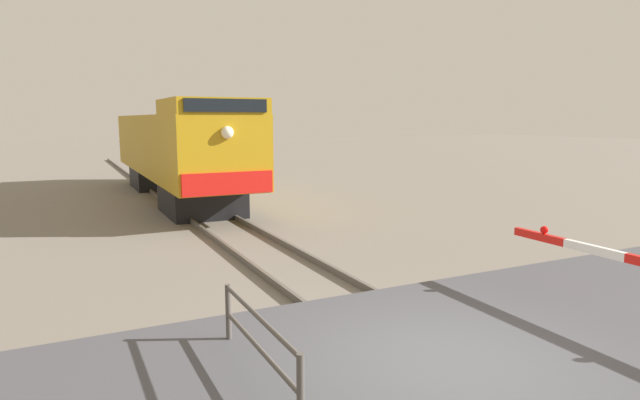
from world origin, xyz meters
TOP-DOWN VIEW (x-y plane):
  - ground_plane at (0.00, 0.00)m, footprint 160.00×160.00m
  - rail_track_left at (-0.72, 0.00)m, footprint 0.08×80.00m
  - rail_track_right at (0.72, 0.00)m, footprint 0.08×80.00m
  - road_surface at (0.00, 0.00)m, footprint 36.00×5.68m
  - locomotive at (0.00, 16.67)m, footprint 2.79×14.63m
  - guard_railing at (-2.34, 0.67)m, footprint 0.08×2.53m

SIDE VIEW (x-z plane):
  - ground_plane at x=0.00m, z-range 0.00..0.00m
  - rail_track_left at x=-0.72m, z-range 0.00..0.15m
  - rail_track_right at x=0.72m, z-range 0.00..0.15m
  - road_surface at x=0.00m, z-range 0.00..0.16m
  - guard_railing at x=-2.34m, z-range 0.14..1.09m
  - locomotive at x=0.00m, z-range 0.11..3.93m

